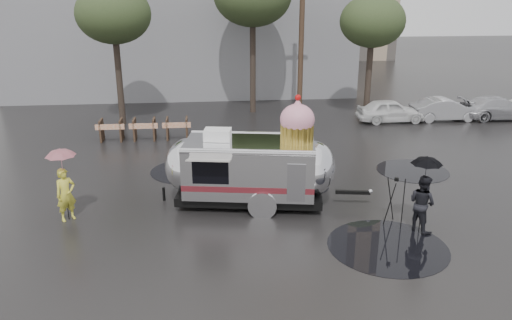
{
  "coord_description": "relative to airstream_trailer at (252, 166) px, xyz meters",
  "views": [
    {
      "loc": [
        -2.7,
        -12.78,
        6.68
      ],
      "look_at": [
        -1.15,
        2.24,
        1.48
      ],
      "focal_mm": 35.0,
      "sensor_mm": 36.0,
      "label": 1
    }
  ],
  "objects": [
    {
      "name": "tree_right",
      "position": [
        7.26,
        10.78,
        3.76
      ],
      "size": [
        3.36,
        3.36,
        6.42
      ],
      "color": "#382D26",
      "rests_on": "ground"
    },
    {
      "name": "utility_pole",
      "position": [
        3.76,
        11.78,
        3.32
      ],
      "size": [
        1.6,
        0.28,
        9.0
      ],
      "color": "#473323",
      "rests_on": "ground"
    },
    {
      "name": "parked_cars",
      "position": [
        13.04,
        9.78,
        -0.58
      ],
      "size": [
        13.2,
        1.9,
        1.5
      ],
      "color": "silver",
      "rests_on": "ground"
    },
    {
      "name": "person_left",
      "position": [
        -5.7,
        -0.66,
        -0.48
      ],
      "size": [
        0.71,
        0.67,
        1.65
      ],
      "primitive_type": "imported",
      "rotation": [
        0.0,
        0.0,
        0.65
      ],
      "color": "#D4CE3D",
      "rests_on": "ground"
    },
    {
      "name": "ground",
      "position": [
        1.26,
        -2.22,
        -1.3
      ],
      "size": [
        120.0,
        120.0,
        0.0
      ],
      "primitive_type": "plane",
      "color": "black",
      "rests_on": "ground"
    },
    {
      "name": "barricade_row",
      "position": [
        -4.29,
        7.75,
        -0.78
      ],
      "size": [
        4.3,
        0.8,
        1.0
      ],
      "color": "#473323",
      "rests_on": "ground"
    },
    {
      "name": "umbrella_black",
      "position": [
        4.66,
        -2.44,
        0.61
      ],
      "size": [
        1.07,
        1.07,
        2.28
      ],
      "color": "black",
      "rests_on": "ground"
    },
    {
      "name": "puddles",
      "position": [
        2.38,
        0.48,
        -1.29
      ],
      "size": [
        11.46,
        9.66,
        0.01
      ],
      "color": "black",
      "rests_on": "ground"
    },
    {
      "name": "tripod",
      "position": [
        4.04,
        -1.94,
        -0.43
      ],
      "size": [
        0.61,
        0.56,
        1.48
      ],
      "rotation": [
        0.0,
        0.0,
        -0.41
      ],
      "color": "black",
      "rests_on": "ground"
    },
    {
      "name": "person_right",
      "position": [
        4.66,
        -2.44,
        -0.45
      ],
      "size": [
        0.77,
        0.93,
        1.7
      ],
      "primitive_type": "imported",
      "rotation": [
        0.0,
        0.0,
        2.04
      ],
      "color": "black",
      "rests_on": "ground"
    },
    {
      "name": "airstream_trailer",
      "position": [
        0.0,
        0.0,
        0.0
      ],
      "size": [
        6.8,
        3.02,
        3.7
      ],
      "rotation": [
        0.0,
        0.0,
        -0.17
      ],
      "color": "silver",
      "rests_on": "ground"
    },
    {
      "name": "tree_left",
      "position": [
        -5.74,
        10.78,
        4.19
      ],
      "size": [
        3.64,
        3.64,
        6.95
      ],
      "color": "#382D26",
      "rests_on": "ground"
    },
    {
      "name": "umbrella_pink",
      "position": [
        -5.7,
        -0.66,
        0.62
      ],
      "size": [
        1.08,
        1.08,
        2.28
      ],
      "color": "pink",
      "rests_on": "ground"
    }
  ]
}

